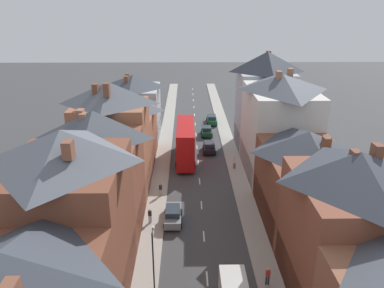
{
  "coord_description": "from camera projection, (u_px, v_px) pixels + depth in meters",
  "views": [
    {
      "loc": [
        -1.65,
        -12.99,
        21.54
      ],
      "look_at": [
        -0.85,
        38.11,
        2.02
      ],
      "focal_mm": 35.0,
      "sensor_mm": 36.0,
      "label": 1
    }
  ],
  "objects": [
    {
      "name": "terrace_row_left",
      "position": [
        94.0,
        183.0,
        34.35
      ],
      "size": [
        8.0,
        64.83,
        13.62
      ],
      "color": "#935138",
      "rests_on": "ground"
    },
    {
      "name": "car_parked_right_a",
      "position": [
        173.0,
        214.0,
        38.81
      ],
      "size": [
        1.9,
        4.35,
        1.69
      ],
      "color": "gray",
      "rests_on": "ground"
    },
    {
      "name": "car_parked_left_a",
      "position": [
        212.0,
        119.0,
        70.22
      ],
      "size": [
        1.9,
        4.59,
        1.65
      ],
      "color": "#144728",
      "rests_on": "ground"
    },
    {
      "name": "pedestrian_near_right",
      "position": [
        268.0,
        275.0,
        29.92
      ],
      "size": [
        0.36,
        0.22,
        1.61
      ],
      "color": "#23232D",
      "rests_on": "pavement_right"
    },
    {
      "name": "car_near_blue",
      "position": [
        207.0,
        131.0,
        63.93
      ],
      "size": [
        1.9,
        3.81,
        1.63
      ],
      "color": "#144728",
      "rests_on": "ground"
    },
    {
      "name": "double_decker_bus_lead",
      "position": [
        185.0,
        142.0,
        53.35
      ],
      "size": [
        2.74,
        10.8,
        5.3
      ],
      "color": "red",
      "rests_on": "ground"
    },
    {
      "name": "pavement_right",
      "position": [
        232.0,
        156.0,
        55.39
      ],
      "size": [
        2.2,
        104.0,
        0.14
      ],
      "primitive_type": "cube",
      "color": "#A8A399",
      "rests_on": "ground"
    },
    {
      "name": "street_lamp",
      "position": [
        153.0,
        257.0,
        28.62
      ],
      "size": [
        0.2,
        1.12,
        5.5
      ],
      "color": "black",
      "rests_on": "ground"
    },
    {
      "name": "centre_line_dashes",
      "position": [
        198.0,
        162.0,
        53.47
      ],
      "size": [
        0.14,
        97.8,
        0.01
      ],
      "color": "silver",
      "rests_on": "ground"
    },
    {
      "name": "pavement_left",
      "position": [
        163.0,
        157.0,
        55.24
      ],
      "size": [
        2.2,
        104.0,
        0.14
      ],
      "primitive_type": "cube",
      "color": "#A8A399",
      "rests_on": "ground"
    },
    {
      "name": "pedestrian_far_left",
      "position": [
        234.0,
        163.0,
        50.81
      ],
      "size": [
        0.36,
        0.22,
        1.61
      ],
      "color": "brown",
      "rests_on": "pavement_right"
    },
    {
      "name": "pedestrian_mid_right",
      "position": [
        161.0,
        189.0,
        43.69
      ],
      "size": [
        0.36,
        0.22,
        1.61
      ],
      "color": "gray",
      "rests_on": "pavement_left"
    },
    {
      "name": "terrace_row_right",
      "position": [
        315.0,
        182.0,
        34.47
      ],
      "size": [
        8.0,
        58.54,
        14.8
      ],
      "color": "brown",
      "rests_on": "ground"
    },
    {
      "name": "pedestrian_mid_left",
      "position": [
        150.0,
        215.0,
        38.33
      ],
      "size": [
        0.36,
        0.22,
        1.61
      ],
      "color": "gray",
      "rests_on": "pavement_left"
    },
    {
      "name": "car_near_silver",
      "position": [
        209.0,
        147.0,
        56.84
      ],
      "size": [
        1.9,
        3.87,
        1.65
      ],
      "color": "black",
      "rests_on": "ground"
    }
  ]
}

